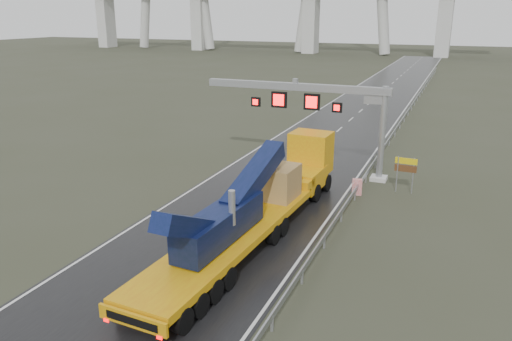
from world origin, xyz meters
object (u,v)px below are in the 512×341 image
at_px(heavy_haul_truck, 267,195).
at_px(striped_barrier, 357,187).
at_px(sign_gantry, 321,104).
at_px(exit_sign_pair, 406,168).

distance_m(heavy_haul_truck, striped_barrier, 8.48).
distance_m(sign_gantry, striped_barrier, 7.45).
relative_size(heavy_haul_truck, exit_sign_pair, 8.23).
bearing_deg(exit_sign_pair, heavy_haul_truck, -124.86).
distance_m(sign_gantry, heavy_haul_truck, 11.82).
bearing_deg(exit_sign_pair, striped_barrier, -147.21).
bearing_deg(sign_gantry, exit_sign_pair, -16.96).
xyz_separation_m(sign_gantry, striped_barrier, (3.90, -3.86, -5.04)).
height_order(heavy_haul_truck, striped_barrier, heavy_haul_truck).
bearing_deg(heavy_haul_truck, sign_gantry, 92.90).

